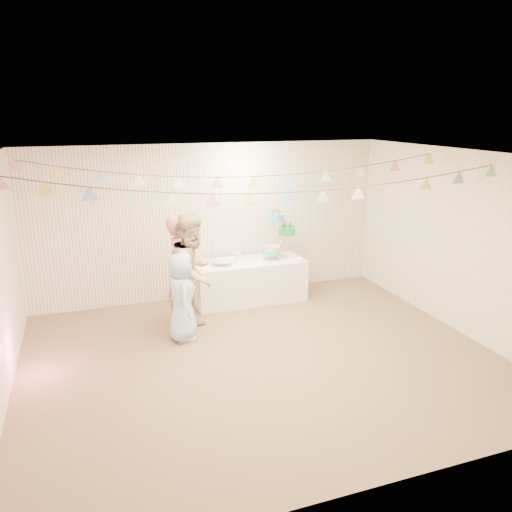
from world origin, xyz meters
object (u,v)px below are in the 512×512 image
object	(u,v)px
table	(249,281)
person_child	(182,297)
cake_stand	(279,232)
person_adult_a	(182,270)
person_adult_b	(193,273)

from	to	relation	value
table	person_child	world-z (taller)	person_child
cake_stand	person_adult_a	distance (m)	1.90
table	cake_stand	distance (m)	0.97
person_child	person_adult_a	bearing A→B (deg)	-7.87
person_adult_a	person_adult_b	size ratio (longest dim) A/B	0.94
table	person_adult_a	size ratio (longest dim) A/B	1.12
cake_stand	person_adult_b	xyz separation A→B (m)	(-1.69, -0.94, -0.27)
cake_stand	person_child	world-z (taller)	cake_stand
person_adult_a	person_child	xyz separation A→B (m)	(-0.12, -0.59, -0.20)
table	person_adult_b	xyz separation A→B (m)	(-1.14, -0.89, 0.53)
cake_stand	person_child	size ratio (longest dim) A/B	0.62
person_adult_b	cake_stand	bearing A→B (deg)	-21.61
person_adult_b	person_child	size ratio (longest dim) A/B	1.39
person_adult_a	cake_stand	bearing A→B (deg)	-54.79
table	cake_stand	bearing A→B (deg)	5.19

